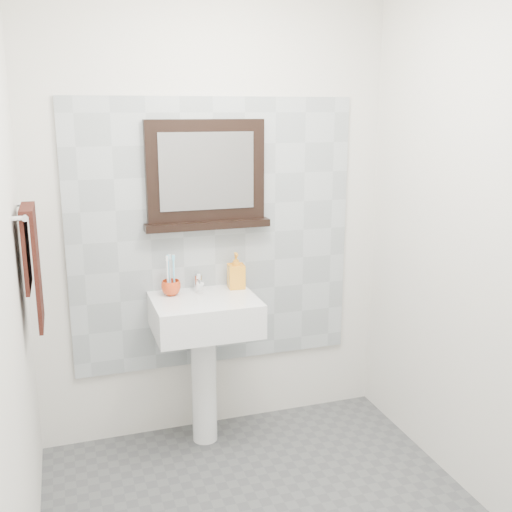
{
  "coord_description": "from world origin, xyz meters",
  "views": [
    {
      "loc": [
        -0.8,
        -2.09,
        1.83
      ],
      "look_at": [
        0.07,
        0.55,
        1.15
      ],
      "focal_mm": 42.0,
      "sensor_mm": 36.0,
      "label": 1
    }
  ],
  "objects_px": {
    "framed_mirror": "(206,177)",
    "pedestal_sink": "(205,330)",
    "hand_towel": "(32,257)",
    "soap_dispenser": "(236,271)",
    "toothbrush_cup": "(171,288)"
  },
  "relations": [
    {
      "from": "toothbrush_cup",
      "to": "soap_dispenser",
      "type": "height_order",
      "value": "soap_dispenser"
    },
    {
      "from": "toothbrush_cup",
      "to": "framed_mirror",
      "type": "distance_m",
      "value": 0.62
    },
    {
      "from": "hand_towel",
      "to": "pedestal_sink",
      "type": "bearing_deg",
      "value": 12.97
    },
    {
      "from": "soap_dispenser",
      "to": "hand_towel",
      "type": "relative_size",
      "value": 0.36
    },
    {
      "from": "toothbrush_cup",
      "to": "hand_towel",
      "type": "bearing_deg",
      "value": -156.47
    },
    {
      "from": "pedestal_sink",
      "to": "framed_mirror",
      "type": "height_order",
      "value": "framed_mirror"
    },
    {
      "from": "pedestal_sink",
      "to": "framed_mirror",
      "type": "bearing_deg",
      "value": 69.96
    },
    {
      "from": "soap_dispenser",
      "to": "toothbrush_cup",
      "type": "bearing_deg",
      "value": -171.86
    },
    {
      "from": "framed_mirror",
      "to": "pedestal_sink",
      "type": "bearing_deg",
      "value": -110.04
    },
    {
      "from": "framed_mirror",
      "to": "hand_towel",
      "type": "xyz_separation_m",
      "value": [
        -0.89,
        -0.38,
        -0.29
      ]
    },
    {
      "from": "framed_mirror",
      "to": "hand_towel",
      "type": "bearing_deg",
      "value": -157.14
    },
    {
      "from": "soap_dispenser",
      "to": "pedestal_sink",
      "type": "bearing_deg",
      "value": -145.44
    },
    {
      "from": "soap_dispenser",
      "to": "framed_mirror",
      "type": "relative_size",
      "value": 0.29
    },
    {
      "from": "hand_towel",
      "to": "toothbrush_cup",
      "type": "bearing_deg",
      "value": 23.53
    },
    {
      "from": "pedestal_sink",
      "to": "framed_mirror",
      "type": "distance_m",
      "value": 0.83
    }
  ]
}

